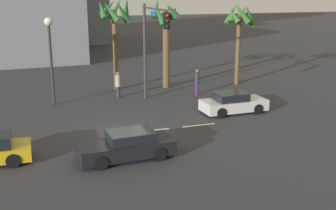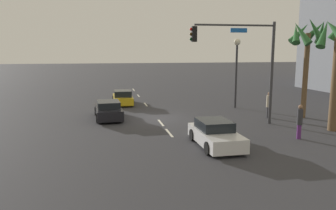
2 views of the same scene
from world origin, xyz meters
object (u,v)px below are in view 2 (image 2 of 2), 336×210
at_px(pedestrian_0, 300,121).
at_px(palm_tree_2, 308,41).
at_px(car_2, 215,134).
at_px(pedestrian_1, 269,104).
at_px(car_0, 108,110).
at_px(streetlamp, 237,59).
at_px(traffic_signal, 246,55).
at_px(car_1, 123,98).

height_order(pedestrian_0, palm_tree_2, palm_tree_2).
relative_size(car_2, pedestrian_0, 2.16).
relative_size(pedestrian_1, palm_tree_2, 0.26).
xyz_separation_m(car_0, streetlamp, (-2.52, 10.85, 3.53)).
relative_size(car_0, palm_tree_2, 0.63).
distance_m(car_0, pedestrian_0, 12.92).
relative_size(pedestrian_0, pedestrian_1, 1.02).
xyz_separation_m(pedestrian_1, palm_tree_2, (0.42, 2.52, 4.54)).
bearing_deg(pedestrian_0, traffic_signal, -159.04).
relative_size(car_2, traffic_signal, 0.62).
bearing_deg(traffic_signal, palm_tree_2, 104.21).
relative_size(streetlamp, pedestrian_1, 3.10).
bearing_deg(streetlamp, pedestrian_0, -3.09).
bearing_deg(streetlamp, traffic_signal, -18.06).
bearing_deg(pedestrian_1, streetlamp, -171.93).
distance_m(streetlamp, pedestrian_0, 10.79).
bearing_deg(streetlamp, pedestrian_1, 8.07).
bearing_deg(car_1, palm_tree_2, 55.37).
distance_m(car_1, traffic_signal, 13.04).
bearing_deg(streetlamp, car_0, -76.92).
bearing_deg(pedestrian_1, traffic_signal, -57.27).
distance_m(pedestrian_1, palm_tree_2, 5.20).
height_order(car_1, pedestrian_0, pedestrian_0).
distance_m(car_2, traffic_signal, 6.85).
bearing_deg(traffic_signal, car_0, -113.61).
height_order(car_0, car_2, car_2).
xyz_separation_m(pedestrian_0, palm_tree_2, (-5.29, 3.72, 4.50)).
xyz_separation_m(car_1, pedestrian_1, (8.27, 10.08, 0.40)).
bearing_deg(car_2, pedestrian_1, 134.33).
bearing_deg(traffic_signal, streetlamp, 161.94).
height_order(streetlamp, palm_tree_2, palm_tree_2).
bearing_deg(pedestrian_0, pedestrian_1, 168.05).
xyz_separation_m(traffic_signal, pedestrian_0, (3.96, 1.52, -3.52)).
bearing_deg(pedestrian_0, palm_tree_2, 144.83).
relative_size(car_1, streetlamp, 0.70).
relative_size(traffic_signal, pedestrian_0, 3.47).
distance_m(pedestrian_0, palm_tree_2, 7.88).
bearing_deg(car_2, car_0, -147.34).
bearing_deg(palm_tree_2, pedestrian_0, -35.17).
xyz_separation_m(car_0, car_1, (-6.19, 1.42, -0.01)).
distance_m(car_2, pedestrian_0, 5.08).
height_order(traffic_signal, palm_tree_2, palm_tree_2).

